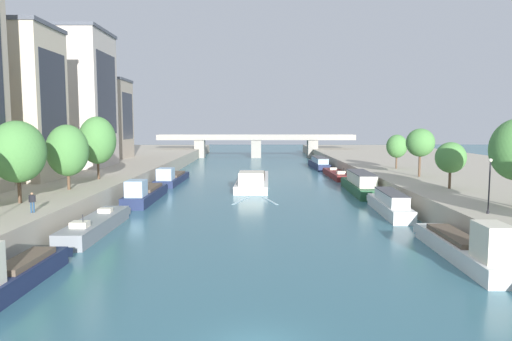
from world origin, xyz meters
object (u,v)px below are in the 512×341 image
(moored_boat_left_end, at_px, (13,273))
(lamppost_right_bank, at_px, (489,183))
(moored_boat_right_gap_after, at_px, (464,247))
(moored_boat_left_lone, at_px, (171,178))
(tree_right_far, at_px, (397,146))
(tree_left_midway, at_px, (67,150))
(person_on_quay, at_px, (32,201))
(tree_left_third, at_px, (17,152))
(tree_right_end_of_row, at_px, (420,143))
(barge_midriver, at_px, (253,180))
(moored_boat_right_midway, at_px, (336,174))
(tree_left_distant, at_px, (97,140))
(moored_boat_right_end, at_px, (360,184))
(moored_boat_right_far, at_px, (319,163))
(moored_boat_left_second, at_px, (145,193))
(tree_right_midway, at_px, (450,158))
(moored_boat_right_upstream, at_px, (389,204))
(bridge_far, at_px, (256,143))
(moored_boat_left_far, at_px, (96,225))

(moored_boat_left_end, distance_m, lamppost_right_bank, 33.77)
(moored_boat_right_gap_after, bearing_deg, moored_boat_left_lone, 123.30)
(tree_right_far, bearing_deg, tree_left_midway, -150.85)
(person_on_quay, bearing_deg, tree_right_far, 42.49)
(tree_right_far, relative_size, lamppost_right_bank, 1.24)
(tree_left_third, height_order, tree_right_end_of_row, tree_left_third)
(barge_midriver, distance_m, tree_right_end_of_row, 25.26)
(moored_boat_right_midway, height_order, lamppost_right_bank, lamppost_right_bank)
(tree_right_end_of_row, relative_size, person_on_quay, 3.95)
(barge_midriver, xyz_separation_m, moored_boat_right_gap_after, (14.96, -39.95, 0.16))
(moored_boat_right_midway, bearing_deg, tree_right_far, -52.36)
(tree_left_distant, bearing_deg, moored_boat_right_end, 8.33)
(moored_boat_right_far, bearing_deg, moored_boat_left_second, -122.42)
(moored_boat_right_far, relative_size, lamppost_right_bank, 3.74)
(tree_right_midway, bearing_deg, moored_boat_left_second, 169.11)
(barge_midriver, height_order, moored_boat_right_upstream, barge_midriver)
(moored_boat_right_gap_after, bearing_deg, barge_midriver, 110.52)
(barge_midriver, relative_size, moored_boat_left_second, 1.61)
(tree_right_midway, bearing_deg, tree_right_end_of_row, 86.37)
(moored_boat_left_lone, bearing_deg, tree_left_midway, -104.03)
(barge_midriver, height_order, moored_boat_left_end, moored_boat_left_end)
(moored_boat_right_gap_after, height_order, moored_boat_right_far, moored_boat_right_gap_after)
(moored_boat_left_lone, xyz_separation_m, tree_left_third, (-7.23, -33.82, 6.23))
(tree_left_distant, distance_m, lamppost_right_bank, 44.64)
(moored_boat_right_upstream, xyz_separation_m, lamppost_right_bank, (3.95, -12.85, 3.87))
(barge_midriver, relative_size, tree_right_far, 4.37)
(tree_right_midway, distance_m, bridge_far, 84.45)
(moored_boat_right_upstream, xyz_separation_m, tree_right_far, (7.99, 24.07, 5.02))
(tree_left_distant, distance_m, person_on_quay, 22.91)
(moored_boat_right_upstream, bearing_deg, barge_midriver, 122.79)
(moored_boat_right_gap_after, xyz_separation_m, lamppost_right_bank, (3.69, 4.28, 3.90))
(bridge_far, bearing_deg, moored_boat_right_far, -66.59)
(moored_boat_left_lone, distance_m, bridge_far, 58.99)
(tree_right_midway, bearing_deg, moored_boat_right_far, 98.35)
(moored_boat_right_far, bearing_deg, tree_left_midway, -123.62)
(tree_right_end_of_row, relative_size, lamppost_right_bank, 1.48)
(moored_boat_left_far, bearing_deg, tree_right_end_of_row, 30.50)
(moored_boat_right_midway, bearing_deg, tree_right_end_of_row, -71.08)
(moored_boat_left_lone, relative_size, tree_right_end_of_row, 2.47)
(barge_midriver, bearing_deg, tree_right_end_of_row, -24.40)
(moored_boat_right_upstream, bearing_deg, tree_left_midway, 179.18)
(tree_left_distant, relative_size, tree_right_far, 1.48)
(barge_midriver, xyz_separation_m, moored_boat_right_far, (14.23, 28.56, 0.19))
(tree_left_third, bearing_deg, moored_boat_left_second, 65.77)
(bridge_far, bearing_deg, tree_left_midway, -103.67)
(moored_boat_right_far, bearing_deg, lamppost_right_bank, -86.07)
(tree_left_midway, bearing_deg, barge_midriver, 48.73)
(tree_left_third, bearing_deg, tree_left_distant, 87.27)
(tree_right_end_of_row, distance_m, bridge_far, 73.75)
(moored_boat_right_far, bearing_deg, moored_boat_right_gap_after, -89.40)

